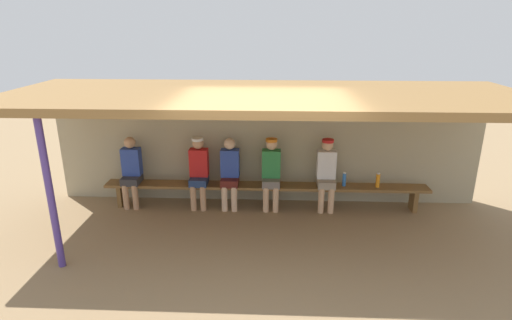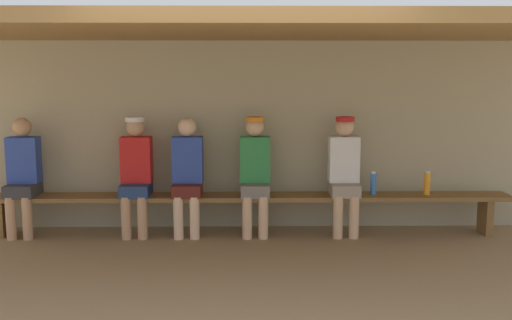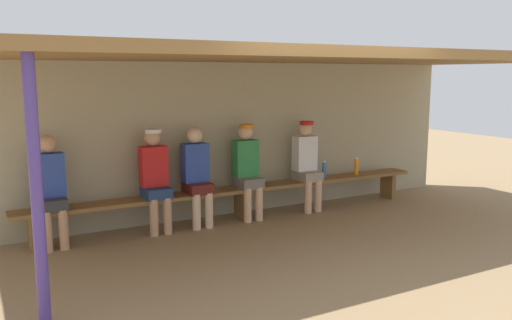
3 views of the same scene
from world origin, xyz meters
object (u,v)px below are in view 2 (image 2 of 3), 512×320
Objects in this scene: water_bottle_blue at (373,183)px; water_bottle_green at (427,183)px; player_leftmost at (344,170)px; bench at (246,201)px; player_rightmost at (255,170)px; player_in_white at (187,172)px; player_in_blue at (136,170)px; player_in_red at (23,172)px.

water_bottle_green is (0.61, -0.03, 0.01)m from water_bottle_blue.
bench is at bearing -179.82° from player_leftmost.
player_rightmost is at bearing 180.00° from player_leftmost.
player_in_white is (-0.66, 0.00, 0.34)m from bench.
player_in_blue is at bearing 180.00° from player_leftmost.
player_in_white is (0.58, -0.00, -0.02)m from player_in_blue.
player_in_blue is at bearing 179.67° from water_bottle_green.
player_in_red is at bearing -179.83° from water_bottle_blue.
player_in_red reaches higher than bench.
player_in_white is at bearing 0.00° from player_in_red.
player_leftmost is (1.11, 0.00, 0.36)m from bench.
player_in_white and player_in_red have the same top height.
player_leftmost and player_rightmost have the same top height.
player_in_white is at bearing -179.98° from player_leftmost.
player_in_red is (-3.62, -0.00, -0.02)m from player_leftmost.
player_in_red is 5.08× the size of water_bottle_blue.
player_rightmost is 5.11× the size of water_bottle_blue.
water_bottle_green is at bearing -0.55° from player_rightmost.
bench is 4.46× the size of player_rightmost.
player_in_white is 4.85× the size of water_bottle_green.
player_in_blue reaches higher than water_bottle_blue.
player_in_blue reaches higher than player_in_white.
player_leftmost is 1.01m from player_rightmost.
player_in_blue is 1.01× the size of player_in_white.
player_in_blue is at bearing 179.84° from bench.
player_in_white is (-1.78, -0.00, -0.02)m from player_leftmost.
player_in_white is at bearing 179.73° from bench.
player_in_blue reaches higher than water_bottle_green.
player_leftmost is 1.01× the size of player_in_white.
player_in_blue is 5.11× the size of water_bottle_blue.
player_in_red is 3.96m from water_bottle_blue.
player_in_red reaches higher than water_bottle_green.
player_in_blue reaches higher than player_in_red.
player_in_blue is 3.30m from water_bottle_green.
player_leftmost is at bearing 0.02° from player_in_white.
water_bottle_green is (2.06, -0.02, 0.20)m from bench.
player_leftmost reaches higher than water_bottle_green.
player_rightmost is at bearing 0.01° from player_in_red.
water_bottle_blue reaches higher than bench.
player_in_blue is 1.34m from player_rightmost.
water_bottle_green is (2.72, -0.02, -0.14)m from player_in_white.
player_in_red is 4.85× the size of water_bottle_green.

